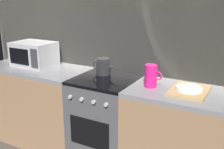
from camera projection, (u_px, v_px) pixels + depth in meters
back_wall at (121, 43)px, 2.83m from camera, size 3.60×0.05×2.40m
counter_left at (40, 104)px, 3.19m from camera, size 1.20×0.60×0.90m
stove_unit at (106, 120)px, 2.78m from camera, size 0.60×0.63×0.90m
counter_right at (195, 143)px, 2.36m from camera, size 1.20×0.60×0.90m
microwave at (34, 54)px, 3.08m from camera, size 0.46×0.35×0.27m
kettle at (103, 67)px, 2.76m from camera, size 0.28×0.15×0.17m
pitcher at (151, 76)px, 2.38m from camera, size 0.16×0.11×0.20m
dish_pile at (189, 90)px, 2.28m from camera, size 0.30×0.40×0.06m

